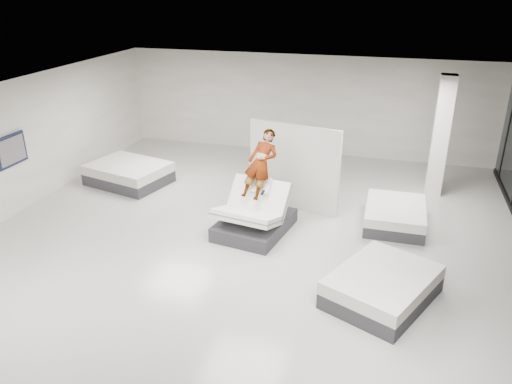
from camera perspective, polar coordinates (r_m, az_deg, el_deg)
room at (r=9.98m, az=-1.63°, el=0.95°), size 14.00×14.04×3.20m
hero_bed at (r=11.37m, az=-0.21°, el=-2.87°), size 1.68×2.06×1.25m
person at (r=11.31m, az=0.52°, el=1.64°), size 0.86×1.69×1.16m
remote at (r=11.00m, az=0.78°, el=-0.06°), size 0.07×0.15×0.08m
divider_panel at (r=12.36m, az=4.32°, el=2.84°), size 2.35×0.66×2.18m
flat_bed_right_far at (r=12.20m, az=15.58°, el=-2.58°), size 1.36×1.80×0.49m
flat_bed_right_near at (r=9.41m, az=14.24°, el=-10.43°), size 2.19×2.43×0.55m
flat_bed_left_far at (r=14.60m, az=-14.33°, el=2.07°), size 2.42×2.03×0.58m
column at (r=13.88m, az=20.34°, el=5.96°), size 0.40×0.40×3.20m
wall_poster at (r=13.31m, az=-26.17°, el=4.30°), size 0.06×0.95×0.75m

